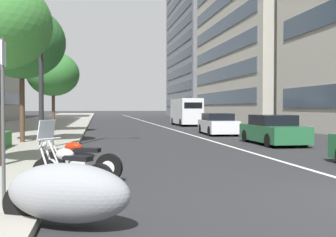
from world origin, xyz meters
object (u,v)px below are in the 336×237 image
object	(u,v)px
motorcycle_second_in_row	(66,193)
street_tree_far_plaza	(21,42)
street_lamp_with_banners	(48,10)
street_tree_by_lamp_post	(53,74)
motorcycle_nearest_camera	(79,163)
parking_sign_by_curb	(3,105)
car_mid_block_traffic	(273,131)
car_lead_in_lane	(218,124)
delivery_van_ahead	(186,111)
motorcycle_mid_row	(70,171)

from	to	relation	value
motorcycle_second_in_row	street_tree_far_plaza	bearing A→B (deg)	-52.14
street_lamp_with_banners	street_tree_by_lamp_post	xyz separation A→B (m)	(12.87, 1.14, -1.43)
motorcycle_nearest_camera	parking_sign_by_curb	bearing A→B (deg)	93.09
motorcycle_second_in_row	car_mid_block_traffic	bearing A→B (deg)	-99.86
motorcycle_nearest_camera	parking_sign_by_curb	xyz separation A→B (m)	(-2.85, 1.11, 1.36)
car_mid_block_traffic	parking_sign_by_curb	xyz separation A→B (m)	(-11.06, 9.76, 1.14)
car_lead_in_lane	street_tree_far_plaza	xyz separation A→B (m)	(-5.52, 11.06, 4.11)
motorcycle_second_in_row	street_lamp_with_banners	bearing A→B (deg)	-56.60
street_tree_far_plaza	street_tree_by_lamp_post	world-z (taller)	street_tree_far_plaza
car_mid_block_traffic	delivery_van_ahead	bearing A→B (deg)	0.09
parking_sign_by_curb	street_tree_far_plaza	xyz separation A→B (m)	(12.57, 1.89, 2.98)
street_tree_by_lamp_post	car_mid_block_traffic	bearing A→B (deg)	-134.52
street_tree_by_lamp_post	parking_sign_by_curb	bearing A→B (deg)	-176.19
motorcycle_mid_row	delivery_van_ahead	bearing A→B (deg)	-67.13
motorcycle_mid_row	delivery_van_ahead	distance (m)	31.14
delivery_van_ahead	motorcycle_second_in_row	bearing A→B (deg)	164.36
car_lead_in_lane	car_mid_block_traffic	bearing A→B (deg)	-172.38
motorcycle_mid_row	parking_sign_by_curb	xyz separation A→B (m)	(-1.41, 0.97, 1.35)
motorcycle_mid_row	car_lead_in_lane	bearing A→B (deg)	-76.49
street_tree_by_lamp_post	motorcycle_nearest_camera	bearing A→B (deg)	-172.37
motorcycle_mid_row	car_lead_in_lane	size ratio (longest dim) A/B	0.41
motorcycle_second_in_row	motorcycle_nearest_camera	xyz separation A→B (m)	(3.98, -0.01, -0.09)
motorcycle_mid_row	parking_sign_by_curb	bearing A→B (deg)	95.06
motorcycle_second_in_row	street_lamp_with_banners	world-z (taller)	street_lamp_with_banners
street_lamp_with_banners	car_lead_in_lane	bearing A→B (deg)	-47.03
parking_sign_by_curb	motorcycle_nearest_camera	bearing A→B (deg)	-21.25
motorcycle_second_in_row	motorcycle_nearest_camera	size ratio (longest dim) A/B	1.04
parking_sign_by_curb	street_tree_far_plaza	distance (m)	13.06
street_tree_far_plaza	car_lead_in_lane	bearing A→B (deg)	-63.49
motorcycle_second_in_row	street_tree_by_lamp_post	bearing A→B (deg)	-58.12
street_tree_far_plaza	street_tree_by_lamp_post	size ratio (longest dim) A/B	1.16
street_tree_far_plaza	street_tree_by_lamp_post	distance (m)	9.57
car_lead_in_lane	delivery_van_ahead	bearing A→B (deg)	-0.73
motorcycle_second_in_row	delivery_van_ahead	distance (m)	33.54
motorcycle_nearest_camera	street_tree_by_lamp_post	size ratio (longest dim) A/B	0.37
motorcycle_second_in_row	car_lead_in_lane	size ratio (longest dim) A/B	0.49
car_mid_block_traffic	street_lamp_with_banners	bearing A→B (deg)	100.86
street_lamp_with_banners	motorcycle_mid_row	bearing A→B (deg)	-170.54
parking_sign_by_curb	street_lamp_with_banners	distance (m)	9.96
motorcycle_second_in_row	motorcycle_mid_row	size ratio (longest dim) A/B	1.19
delivery_van_ahead	street_tree_by_lamp_post	world-z (taller)	street_tree_by_lamp_post
motorcycle_nearest_camera	street_lamp_with_banners	bearing A→B (deg)	-52.98
motorcycle_second_in_row	street_tree_by_lamp_post	size ratio (longest dim) A/B	0.38
motorcycle_mid_row	motorcycle_nearest_camera	world-z (taller)	motorcycle_mid_row
motorcycle_mid_row	motorcycle_second_in_row	bearing A→B (deg)	132.37
car_mid_block_traffic	street_tree_by_lamp_post	size ratio (longest dim) A/B	0.81
motorcycle_nearest_camera	street_tree_by_lamp_post	distance (m)	19.77
motorcycle_nearest_camera	car_lead_in_lane	size ratio (longest dim) A/B	0.48
motorcycle_mid_row	parking_sign_by_curb	world-z (taller)	parking_sign_by_curb
street_tree_far_plaza	street_tree_by_lamp_post	bearing A→B (deg)	-2.51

